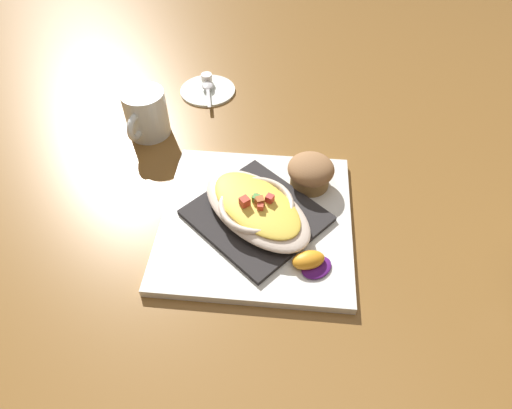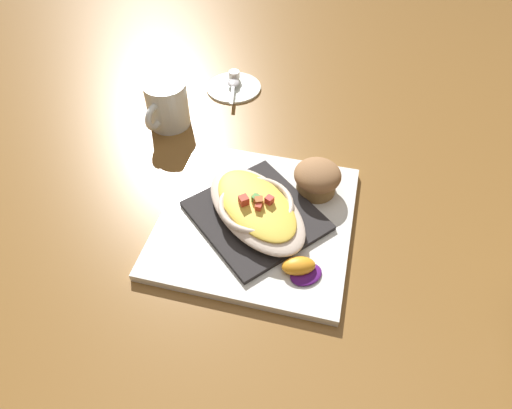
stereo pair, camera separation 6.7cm
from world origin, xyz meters
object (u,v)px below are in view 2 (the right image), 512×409
object	(u,v)px
gratin_dish	(256,207)
coffee_mug	(167,107)
muffin	(317,178)
square_plate	(256,220)
creamer_cup_0	(234,75)
orange_garnish	(300,268)
creamer_saucer	(234,86)
spoon	(233,84)

from	to	relation	value
gratin_dish	coffee_mug	world-z (taller)	coffee_mug
gratin_dish	muffin	size ratio (longest dim) A/B	2.97
muffin	square_plate	bearing A→B (deg)	-50.27
square_plate	creamer_cup_0	world-z (taller)	creamer_cup_0
square_plate	orange_garnish	distance (m)	0.12
creamer_saucer	creamer_cup_0	bearing A→B (deg)	-172.85
coffee_mug	spoon	size ratio (longest dim) A/B	1.14
coffee_mug	spoon	distance (m)	0.17
square_plate	creamer_cup_0	distance (m)	0.41
square_plate	coffee_mug	bearing A→B (deg)	-137.69
square_plate	creamer_cup_0	bearing A→B (deg)	-164.68
orange_garnish	square_plate	bearing A→B (deg)	-139.72
muffin	creamer_cup_0	xyz separation A→B (m)	(-0.32, -0.20, -0.02)
spoon	coffee_mug	bearing A→B (deg)	-37.18
gratin_dish	spoon	world-z (taller)	gratin_dish
orange_garnish	creamer_saucer	size ratio (longest dim) A/B	0.58
spoon	orange_garnish	bearing A→B (deg)	21.77
gratin_dish	creamer_cup_0	world-z (taller)	gratin_dish
spoon	creamer_cup_0	world-z (taller)	creamer_cup_0
coffee_mug	square_plate	bearing A→B (deg)	42.31
gratin_dish	coffee_mug	bearing A→B (deg)	-137.70
square_plate	muffin	world-z (taller)	muffin
creamer_cup_0	gratin_dish	bearing A→B (deg)	15.32
muffin	gratin_dish	bearing A→B (deg)	-50.24
gratin_dish	spoon	xyz separation A→B (m)	(-0.37, -0.11, -0.02)
muffin	spoon	xyz separation A→B (m)	(-0.29, -0.19, -0.03)
gratin_dish	orange_garnish	size ratio (longest dim) A/B	3.33
orange_garnish	creamer_cup_0	size ratio (longest dim) A/B	2.87
creamer_saucer	spoon	bearing A→B (deg)	7.15
muffin	coffee_mug	bearing A→B (deg)	-117.42
orange_garnish	coffee_mug	distance (m)	0.43
orange_garnish	coffee_mug	size ratio (longest dim) A/B	0.62
creamer_cup_0	spoon	bearing A→B (deg)	7.15
gratin_dish	creamer_saucer	world-z (taller)	gratin_dish
square_plate	orange_garnish	bearing A→B (deg)	40.28
coffee_mug	muffin	bearing A→B (deg)	62.58
orange_garnish	creamer_cup_0	distance (m)	0.52
gratin_dish	muffin	distance (m)	0.12
square_plate	gratin_dish	world-z (taller)	gratin_dish
muffin	creamer_cup_0	world-z (taller)	muffin
gratin_dish	creamer_cup_0	distance (m)	0.41
muffin	creamer_saucer	bearing A→B (deg)	-146.69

